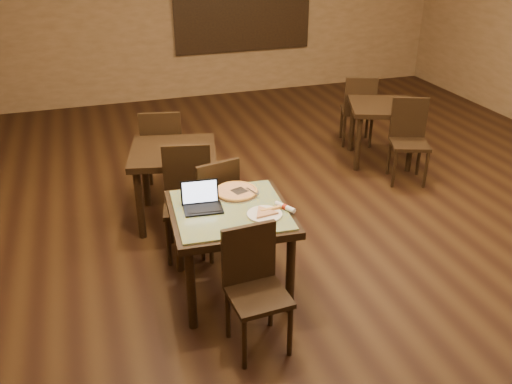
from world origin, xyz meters
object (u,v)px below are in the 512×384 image
object	(u,v)px
other_table_a	(383,114)
other_table_b_chair_near	(188,194)
tiled_table	(230,220)
other_table_b_chair_far	(163,148)
chair_main_near	(254,281)
other_table_b	(174,162)
laptop	(202,201)
chair_main_far	(214,200)
other_table_a_chair_far	(358,107)
pizza_pan	(236,193)
other_table_a_chair_near	(409,135)

from	to	relation	value
other_table_a	other_table_b_chair_near	bearing A→B (deg)	-133.95
tiled_table	other_table_b_chair_far	distance (m)	1.91
chair_main_near	other_table_b	distance (m)	1.95
other_table_b	laptop	bearing A→B (deg)	-77.45
other_table_a	other_table_b_chair_far	xyz separation A→B (m)	(-2.73, -0.12, -0.05)
tiled_table	chair_main_near	bearing A→B (deg)	-86.81
chair_main_far	other_table_a	bearing A→B (deg)	-163.73
chair_main_near	other_table_b	size ratio (longest dim) A/B	0.94
other_table_a_chair_far	other_table_b_chair_far	distance (m)	2.78
tiled_table	other_table_b_chair_near	bearing A→B (deg)	108.13
tiled_table	pizza_pan	bearing A→B (deg)	67.12
other_table_a	chair_main_near	bearing A→B (deg)	-112.96
other_table_a_chair_far	other_table_b_chair_near	distance (m)	3.24
other_table_a_chair_near	other_table_b_chair_far	world-z (taller)	other_table_b_chair_far
other_table_a_chair_near	tiled_table	bearing A→B (deg)	-129.47
laptop	other_table_b_chair_far	bearing A→B (deg)	96.40
pizza_pan	other_table_b	size ratio (longest dim) A/B	0.39
laptop	other_table_a_chair_near	xyz separation A→B (m)	(2.73, 1.36, -0.28)
tiled_table	other_table_a_chair_near	xyz separation A→B (m)	(2.53, 1.46, -0.12)
pizza_pan	other_table_b	distance (m)	1.13
chair_main_near	other_table_b_chair_near	size ratio (longest dim) A/B	0.92
other_table_a	other_table_b	size ratio (longest dim) A/B	1.04
other_table_a_chair_near	other_table_b	distance (m)	2.75
pizza_pan	other_table_a	xyz separation A→B (m)	(2.38, 1.78, -0.16)
laptop	other_table_a_chair_near	bearing A→B (deg)	32.04
other_table_b	chair_main_near	bearing A→B (deg)	-71.84
other_table_a	other_table_a_chair_near	size ratio (longest dim) A/B	1.06
tiled_table	other_table_a	size ratio (longest dim) A/B	0.97
chair_main_far	pizza_pan	world-z (taller)	chair_main_far
other_table_a_chair_far	other_table_a_chair_near	bearing A→B (deg)	113.61
laptop	other_table_a_chair_far	xyz separation A→B (m)	(2.67, 2.48, -0.28)
tiled_table	chair_main_far	distance (m)	0.64
other_table_b	other_table_b_chair_far	world-z (taller)	other_table_b_chair_far
laptop	other_table_b_chair_far	distance (m)	1.81
tiled_table	other_table_a	xyz separation A→B (m)	(2.50, 2.02, -0.05)
laptop	other_table_b_chair_near	xyz separation A→B (m)	(0.01, 0.64, -0.26)
other_table_a	other_table_b_chair_far	bearing A→B (deg)	-156.80
chair_main_near	other_table_a_chair_far	bearing A→B (deg)	48.37
tiled_table	other_table_b	size ratio (longest dim) A/B	1.01
chair_main_far	other_table_b_chair_far	xyz separation A→B (m)	(-0.24, 1.27, 0.04)
other_table_a	laptop	bearing A→B (deg)	-124.01
chair_main_near	laptop	xyz separation A→B (m)	(-0.19, 0.72, 0.30)
chair_main_near	other_table_a_chair_far	xyz separation A→B (m)	(2.48, 3.20, 0.02)
laptop	other_table_a	distance (m)	3.32
other_table_a	other_table_b_chair_near	world-z (taller)	other_table_b_chair_near
chair_main_near	other_table_b_chair_far	world-z (taller)	other_table_b_chair_far
other_table_a	other_table_b_chair_near	distance (m)	2.98
other_table_a_chair_far	other_table_a	bearing A→B (deg)	113.61
pizza_pan	other_table_a_chair_far	bearing A→B (deg)	44.78
other_table_a_chair_far	other_table_b_chair_near	size ratio (longest dim) A/B	0.96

